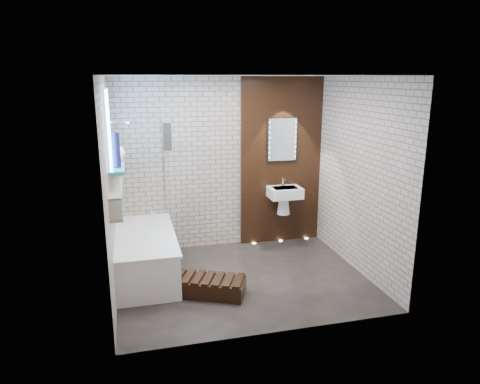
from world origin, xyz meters
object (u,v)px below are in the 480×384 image
object	(u,v)px
led_mirror	(282,140)
walnut_step	(209,287)
washbasin	(284,196)
bath_screen	(166,174)
bathtub	(146,254)

from	to	relation	value
led_mirror	walnut_step	world-z (taller)	led_mirror
washbasin	bath_screen	bearing A→B (deg)	-174.22
bathtub	walnut_step	distance (m)	1.05
bathtub	led_mirror	xyz separation A→B (m)	(2.17, 0.78, 1.36)
bath_screen	washbasin	distance (m)	1.89
bathtub	led_mirror	size ratio (longest dim) A/B	2.49
walnut_step	washbasin	bearing A→B (deg)	43.22
bathtub	walnut_step	world-z (taller)	bathtub
led_mirror	bath_screen	bearing A→B (deg)	-169.34
bathtub	bath_screen	world-z (taller)	bath_screen
bath_screen	washbasin	bearing A→B (deg)	5.78
led_mirror	washbasin	bearing A→B (deg)	-90.00
washbasin	walnut_step	bearing A→B (deg)	-136.78
bathtub	walnut_step	xyz separation A→B (m)	(0.71, -0.75, -0.19)
bath_screen	walnut_step	distance (m)	1.72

